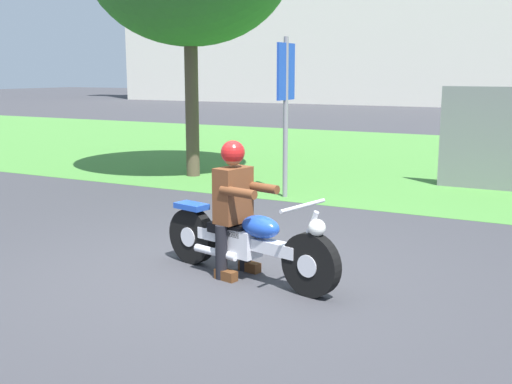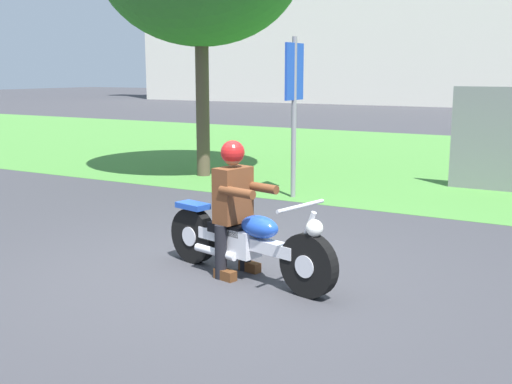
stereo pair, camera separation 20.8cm
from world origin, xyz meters
name	(u,v)px [view 2 (the right image)]	position (x,y,z in m)	size (l,w,h in m)	color
ground	(215,274)	(0.00, 0.00, 0.00)	(120.00, 120.00, 0.00)	#38383D
grass_verge	(441,160)	(0.00, 9.68, 0.00)	(60.00, 12.00, 0.01)	#478438
motorcycle_lead	(246,242)	(0.34, 0.06, 0.38)	(2.15, 0.79, 0.86)	black
rider_lead	(234,198)	(0.17, 0.10, 0.80)	(0.62, 0.54, 1.38)	black
sign_banner	(294,92)	(-1.10, 4.02, 1.72)	(0.08, 0.60, 2.60)	gray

